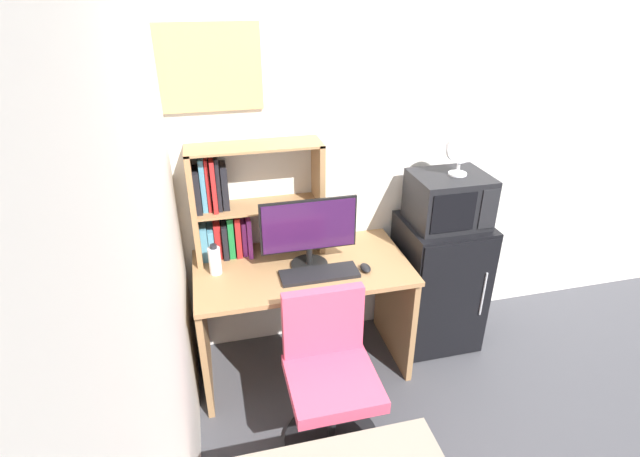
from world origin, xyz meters
name	(u,v)px	position (x,y,z in m)	size (l,w,h in m)	color
wall_back	(486,143)	(0.40, 0.02, 1.30)	(6.40, 0.04, 2.60)	silver
wall_left	(149,362)	(-1.62, -1.60, 1.30)	(0.04, 4.40, 2.60)	silver
desk	(303,298)	(-0.92, -0.34, 0.53)	(1.26, 0.68, 0.76)	#997047
hutch_bookshelf	(237,205)	(-1.25, -0.10, 1.08)	(0.76, 0.23, 0.68)	#997047
monitor	(309,230)	(-0.88, -0.35, 0.99)	(0.56, 0.22, 0.42)	black
keyboard	(319,274)	(-0.85, -0.47, 0.77)	(0.45, 0.16, 0.02)	black
computer_mouse	(365,268)	(-0.58, -0.48, 0.78)	(0.06, 0.10, 0.03)	black
water_bottle	(215,260)	(-1.42, -0.30, 0.85)	(0.07, 0.07, 0.18)	silver
mini_fridge	(438,282)	(0.02, -0.27, 0.45)	(0.52, 0.51, 0.90)	black
microwave	(449,199)	(0.02, -0.27, 1.06)	(0.45, 0.38, 0.31)	black
desk_fan	(461,150)	(0.06, -0.27, 1.37)	(0.20, 0.11, 0.27)	silver
desk_chair	(330,384)	(-0.90, -0.92, 0.38)	(0.52, 0.52, 0.87)	black
wall_corkboard	(209,68)	(-1.34, -0.01, 1.84)	(0.56, 0.02, 0.45)	tan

